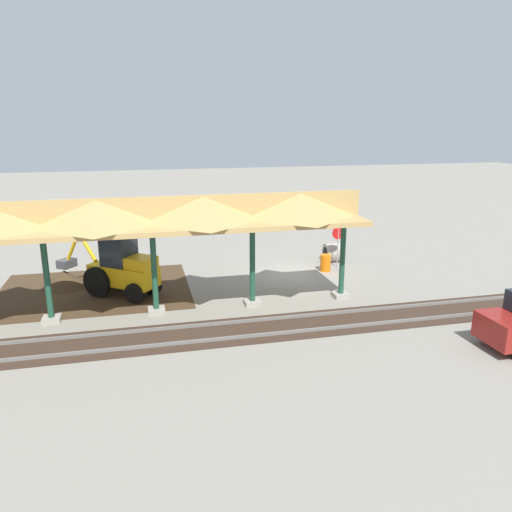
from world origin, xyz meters
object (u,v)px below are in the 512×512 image
at_px(traffic_barrel, 325,263).
at_px(concrete_pipe, 333,252).
at_px(backhoe, 121,268).
at_px(stop_sign, 338,237).

bearing_deg(traffic_barrel, concrete_pipe, -122.92).
distance_m(backhoe, concrete_pipe, 12.02).
relative_size(stop_sign, concrete_pipe, 2.19).
relative_size(backhoe, concrete_pipe, 4.61).
bearing_deg(stop_sign, concrete_pipe, -99.78).
height_order(backhoe, traffic_barrel, backhoe).
height_order(concrete_pipe, traffic_barrel, concrete_pipe).
distance_m(concrete_pipe, traffic_barrel, 2.02).
bearing_deg(concrete_pipe, stop_sign, 80.22).
relative_size(stop_sign, traffic_barrel, 2.60).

